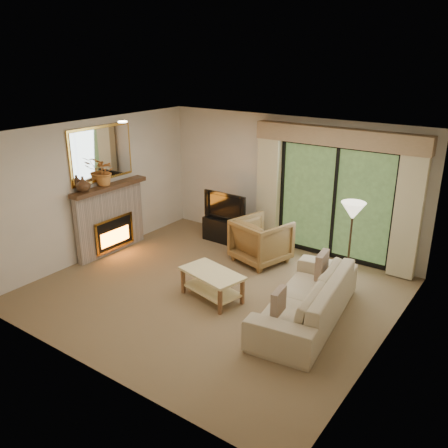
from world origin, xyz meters
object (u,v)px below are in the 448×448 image
Objects in this scene: media_console at (227,230)px; armchair at (261,240)px; sofa at (306,298)px; coffee_table at (212,285)px.

armchair is at bearing -21.98° from media_console.
media_console is 0.41× the size of sofa.
sofa is (1.60, -1.39, -0.07)m from armchair.
armchair is at bearing -138.44° from sofa.
coffee_table is (-1.49, -0.29, -0.12)m from sofa.
sofa reaches higher than coffee_table.
media_console is at bearing -131.97° from sofa.
coffee_table is at bearing -86.32° from sofa.
armchair reaches higher than coffee_table.
sofa is at bearing 23.84° from coffee_table.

